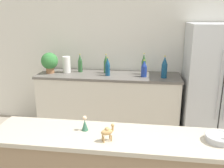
{
  "coord_description": "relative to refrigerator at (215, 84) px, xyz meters",
  "views": [
    {
      "loc": [
        0.1,
        -1.22,
        1.84
      ],
      "look_at": [
        -0.28,
        1.44,
        1.06
      ],
      "focal_mm": 40.0,
      "sensor_mm": 36.0,
      "label": 1
    }
  ],
  "objects": [
    {
      "name": "wall_back",
      "position": [
        -1.08,
        0.39,
        0.43
      ],
      "size": [
        8.0,
        0.06,
        2.55
      ],
      "color": "white",
      "rests_on": "ground_plane"
    },
    {
      "name": "potted_plant",
      "position": [
        -2.45,
        0.03,
        0.26
      ],
      "size": [
        0.26,
        0.26,
        0.32
      ],
      "color": "#9E6B47",
      "rests_on": "back_counter"
    },
    {
      "name": "back_bottle_2",
      "position": [
        -1.59,
        0.14,
        0.22
      ],
      "size": [
        0.07,
        0.07,
        0.29
      ],
      "color": "#2D6033",
      "rests_on": "back_counter"
    },
    {
      "name": "camel_figurine",
      "position": [
        -1.24,
        -1.93,
        0.15
      ],
      "size": [
        0.1,
        0.09,
        0.13
      ],
      "color": "tan",
      "rests_on": "bar_counter"
    },
    {
      "name": "back_counter",
      "position": [
        -1.55,
        0.06,
        -0.38
      ],
      "size": [
        2.15,
        0.63,
        0.92
      ],
      "color": "silver",
      "rests_on": "ground_plane"
    },
    {
      "name": "back_bottle_1",
      "position": [
        -0.72,
        -0.03,
        0.23
      ],
      "size": [
        0.08,
        0.08,
        0.32
      ],
      "color": "navy",
      "rests_on": "back_counter"
    },
    {
      "name": "refrigerator",
      "position": [
        0.0,
        0.0,
        0.0
      ],
      "size": [
        0.85,
        0.72,
        1.69
      ],
      "color": "silver",
      "rests_on": "ground_plane"
    },
    {
      "name": "wise_man_figurine_blue",
      "position": [
        -1.45,
        -1.79,
        0.13
      ],
      "size": [
        0.05,
        0.05,
        0.13
      ],
      "color": "#33664C",
      "rests_on": "bar_counter"
    },
    {
      "name": "back_bottle_3",
      "position": [
        -1.55,
        -0.0,
        0.21
      ],
      "size": [
        0.07,
        0.07,
        0.27
      ],
      "color": "navy",
      "rests_on": "back_counter"
    },
    {
      "name": "fruit_bowl",
      "position": [
        -0.43,
        -1.82,
        0.11
      ],
      "size": [
        0.21,
        0.21,
        0.05
      ],
      "color": "#B7BABF",
      "rests_on": "bar_counter"
    },
    {
      "name": "paper_towel_roll",
      "position": [
        -2.21,
        0.1,
        0.2
      ],
      "size": [
        0.12,
        0.12,
        0.25
      ],
      "color": "white",
      "rests_on": "back_counter"
    },
    {
      "name": "back_bottle_5",
      "position": [
        -2.01,
        0.16,
        0.21
      ],
      "size": [
        0.07,
        0.07,
        0.28
      ],
      "color": "#2D6033",
      "rests_on": "back_counter"
    },
    {
      "name": "back_bottle_0",
      "position": [
        -1.02,
        0.15,
        0.23
      ],
      "size": [
        0.07,
        0.07,
        0.32
      ],
      "color": "#2D6033",
      "rests_on": "back_counter"
    },
    {
      "name": "back_bottle_4",
      "position": [
        -1.01,
        -0.0,
        0.2
      ],
      "size": [
        0.08,
        0.08,
        0.25
      ],
      "color": "navy",
      "rests_on": "back_counter"
    }
  ]
}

